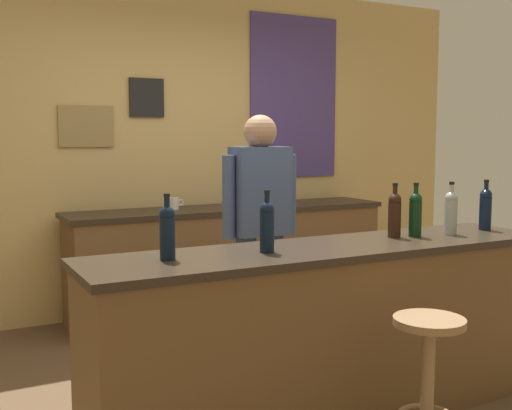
# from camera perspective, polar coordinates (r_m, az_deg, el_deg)

# --- Properties ---
(ground_plane) EXTENTS (10.00, 10.00, 0.00)m
(ground_plane) POSITION_cam_1_polar(r_m,az_deg,el_deg) (3.87, 3.14, -16.32)
(ground_plane) COLOR brown
(back_wall) EXTENTS (6.00, 0.09, 2.80)m
(back_wall) POSITION_cam_1_polar(r_m,az_deg,el_deg) (5.42, -7.73, 5.44)
(back_wall) COLOR tan
(back_wall) RESTS_ON ground_plane
(bar_counter) EXTENTS (2.62, 0.60, 0.92)m
(bar_counter) POSITION_cam_1_polar(r_m,az_deg,el_deg) (3.39, 6.74, -11.32)
(bar_counter) COLOR brown
(bar_counter) RESTS_ON ground_plane
(side_counter) EXTENTS (2.74, 0.56, 0.90)m
(side_counter) POSITION_cam_1_polar(r_m,az_deg,el_deg) (5.32, -2.31, -4.98)
(side_counter) COLOR brown
(side_counter) RESTS_ON ground_plane
(bartender) EXTENTS (0.52, 0.21, 1.62)m
(bartender) POSITION_cam_1_polar(r_m,az_deg,el_deg) (3.99, 0.38, -1.64)
(bartender) COLOR #384766
(bartender) RESTS_ON ground_plane
(bar_stool) EXTENTS (0.32, 0.32, 0.68)m
(bar_stool) POSITION_cam_1_polar(r_m,az_deg,el_deg) (3.00, 15.34, -13.87)
(bar_stool) COLOR olive
(bar_stool) RESTS_ON ground_plane
(wine_bottle_a) EXTENTS (0.07, 0.07, 0.31)m
(wine_bottle_a) POSITION_cam_1_polar(r_m,az_deg,el_deg) (2.89, -8.05, -2.30)
(wine_bottle_a) COLOR black
(wine_bottle_a) RESTS_ON bar_counter
(wine_bottle_b) EXTENTS (0.07, 0.07, 0.31)m
(wine_bottle_b) POSITION_cam_1_polar(r_m,az_deg,el_deg) (3.05, 1.01, -1.80)
(wine_bottle_b) COLOR black
(wine_bottle_b) RESTS_ON bar_counter
(wine_bottle_c) EXTENTS (0.07, 0.07, 0.31)m
(wine_bottle_c) POSITION_cam_1_polar(r_m,az_deg,el_deg) (3.59, 12.47, -0.74)
(wine_bottle_c) COLOR black
(wine_bottle_c) RESTS_ON bar_counter
(wine_bottle_d) EXTENTS (0.07, 0.07, 0.31)m
(wine_bottle_d) POSITION_cam_1_polar(r_m,az_deg,el_deg) (3.65, 14.27, -0.68)
(wine_bottle_d) COLOR black
(wine_bottle_d) RESTS_ON bar_counter
(wine_bottle_e) EXTENTS (0.07, 0.07, 0.31)m
(wine_bottle_e) POSITION_cam_1_polar(r_m,az_deg,el_deg) (3.78, 17.27, -0.53)
(wine_bottle_e) COLOR #999E99
(wine_bottle_e) RESTS_ON bar_counter
(wine_bottle_f) EXTENTS (0.07, 0.07, 0.31)m
(wine_bottle_f) POSITION_cam_1_polar(r_m,az_deg,el_deg) (4.04, 20.11, -0.22)
(wine_bottle_f) COLOR black
(wine_bottle_f) RESTS_ON bar_counter
(wine_glass_a) EXTENTS (0.07, 0.07, 0.16)m
(wine_glass_a) POSITION_cam_1_polar(r_m,az_deg,el_deg) (5.33, -1.51, 1.12)
(wine_glass_a) COLOR silver
(wine_glass_a) RESTS_ON side_counter
(wine_glass_b) EXTENTS (0.07, 0.07, 0.16)m
(wine_glass_b) POSITION_cam_1_polar(r_m,az_deg,el_deg) (5.48, 2.95, 1.26)
(wine_glass_b) COLOR silver
(wine_glass_b) RESTS_ON side_counter
(coffee_mug) EXTENTS (0.12, 0.08, 0.09)m
(coffee_mug) POSITION_cam_1_polar(r_m,az_deg,el_deg) (5.10, -7.43, 0.13)
(coffee_mug) COLOR silver
(coffee_mug) RESTS_ON side_counter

